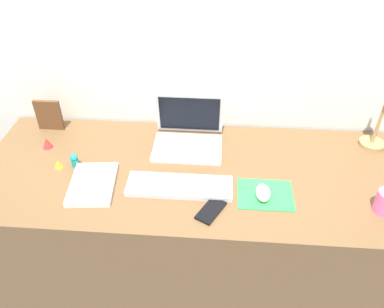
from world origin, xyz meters
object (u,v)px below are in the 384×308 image
(notebook_pad, at_px, (93,184))
(toy_figurine_red, at_px, (47,143))
(laptop, at_px, (188,133))
(picture_frame, at_px, (49,115))
(mouse, at_px, (263,193))
(toy_figurine_yellow, at_px, (58,164))
(keyboard, at_px, (180,186))
(cell_phone, at_px, (211,210))
(toy_figurine_teal, at_px, (75,160))

(notebook_pad, xyz_separation_m, toy_figurine_red, (-0.27, 0.24, 0.01))
(laptop, bearing_deg, picture_frame, 174.47)
(picture_frame, bearing_deg, laptop, -5.53)
(mouse, relative_size, toy_figurine_yellow, 2.72)
(notebook_pad, distance_m, toy_figurine_red, 0.36)
(keyboard, relative_size, cell_phone, 3.20)
(picture_frame, xyz_separation_m, toy_figurine_yellow, (0.13, -0.28, -0.06))
(keyboard, xyz_separation_m, toy_figurine_yellow, (-0.51, 0.09, 0.01))
(mouse, bearing_deg, toy_figurine_teal, 170.31)
(toy_figurine_yellow, bearing_deg, notebook_pad, -30.10)
(picture_frame, height_order, toy_figurine_red, picture_frame)
(cell_phone, bearing_deg, laptop, 134.09)
(laptop, distance_m, picture_frame, 0.66)
(toy_figurine_yellow, bearing_deg, toy_figurine_red, 125.79)
(notebook_pad, relative_size, toy_figurine_teal, 4.07)
(toy_figurine_red, height_order, toy_figurine_yellow, toy_figurine_red)
(mouse, xyz_separation_m, toy_figurine_teal, (-0.77, 0.13, 0.01))
(notebook_pad, distance_m, toy_figurine_yellow, 0.20)
(laptop, bearing_deg, toy_figurine_red, -172.41)
(toy_figurine_red, bearing_deg, keyboard, -19.96)
(laptop, xyz_separation_m, picture_frame, (-0.65, 0.06, 0.02))
(mouse, distance_m, toy_figurine_red, 0.96)
(notebook_pad, height_order, toy_figurine_teal, toy_figurine_teal)
(keyboard, distance_m, notebook_pad, 0.34)
(toy_figurine_red, height_order, toy_figurine_teal, toy_figurine_teal)
(mouse, bearing_deg, toy_figurine_red, 165.18)
(mouse, xyz_separation_m, toy_figurine_red, (-0.93, 0.25, 0.00))
(notebook_pad, bearing_deg, laptop, 36.67)
(cell_phone, distance_m, notebook_pad, 0.48)
(laptop, bearing_deg, notebook_pad, -137.67)
(keyboard, height_order, picture_frame, picture_frame)
(picture_frame, distance_m, toy_figurine_red, 0.16)
(notebook_pad, bearing_deg, mouse, -6.59)
(laptop, distance_m, toy_figurine_teal, 0.50)
(mouse, relative_size, toy_figurine_teal, 1.63)
(keyboard, relative_size, toy_figurine_teal, 6.95)
(mouse, xyz_separation_m, notebook_pad, (-0.66, 0.01, -0.01))
(laptop, relative_size, toy_figurine_red, 6.22)
(toy_figurine_red, bearing_deg, cell_phone, -24.61)
(cell_phone, relative_size, toy_figurine_yellow, 3.62)
(mouse, relative_size, picture_frame, 0.64)
(picture_frame, relative_size, toy_figurine_red, 3.11)
(keyboard, bearing_deg, laptop, 88.36)
(picture_frame, bearing_deg, toy_figurine_yellow, -64.72)
(keyboard, xyz_separation_m, cell_phone, (0.13, -0.12, -0.01))
(laptop, distance_m, notebook_pad, 0.47)
(keyboard, xyz_separation_m, toy_figurine_teal, (-0.45, 0.11, 0.02))
(picture_frame, bearing_deg, cell_phone, -32.04)
(laptop, distance_m, mouse, 0.45)
(picture_frame, relative_size, toy_figurine_teal, 2.54)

